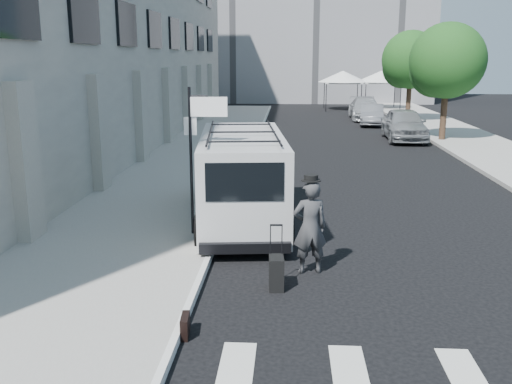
# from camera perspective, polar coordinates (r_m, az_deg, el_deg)

# --- Properties ---
(ground) EXTENTS (120.00, 120.00, 0.00)m
(ground) POSITION_cam_1_polar(r_m,az_deg,el_deg) (10.82, 4.71, -10.23)
(ground) COLOR black
(ground) RESTS_ON ground
(sidewalk_left) EXTENTS (4.50, 48.00, 0.15)m
(sidewalk_left) POSITION_cam_1_polar(r_m,az_deg,el_deg) (26.55, -5.24, 4.12)
(sidewalk_left) COLOR gray
(sidewalk_left) RESTS_ON ground
(sidewalk_right) EXTENTS (4.00, 56.00, 0.15)m
(sidewalk_right) POSITION_cam_1_polar(r_m,az_deg,el_deg) (31.60, 20.53, 4.81)
(sidewalk_right) COLOR gray
(sidewalk_right) RESTS_ON ground
(building_left) EXTENTS (10.00, 44.00, 12.00)m
(building_left) POSITION_cam_1_polar(r_m,az_deg,el_deg) (30.12, -19.22, 15.87)
(building_left) COLOR gray
(building_left) RESTS_ON ground
(sign_pole) EXTENTS (1.03, 0.07, 3.50)m
(sign_pole) POSITION_cam_1_polar(r_m,az_deg,el_deg) (13.38, -5.60, 6.15)
(sign_pole) COLOR black
(sign_pole) RESTS_ON sidewalk_left
(tree_near) EXTENTS (3.80, 3.83, 6.03)m
(tree_near) POSITION_cam_1_polar(r_m,az_deg,el_deg) (31.06, 18.34, 12.08)
(tree_near) COLOR black
(tree_near) RESTS_ON ground
(tree_far) EXTENTS (3.80, 3.83, 6.03)m
(tree_far) POSITION_cam_1_polar(r_m,az_deg,el_deg) (39.83, 15.03, 12.44)
(tree_far) COLOR black
(tree_far) RESTS_ON ground
(tent_left) EXTENTS (4.00, 4.00, 3.20)m
(tent_left) POSITION_cam_1_polar(r_m,az_deg,el_deg) (48.13, 8.68, 11.32)
(tent_left) COLOR black
(tent_left) RESTS_ON ground
(tent_right) EXTENTS (4.00, 4.00, 3.20)m
(tent_right) POSITION_cam_1_polar(r_m,az_deg,el_deg) (49.01, 12.42, 11.20)
(tent_right) COLOR black
(tent_right) RESTS_ON ground
(businessman) EXTENTS (0.78, 0.59, 1.93)m
(businessman) POSITION_cam_1_polar(r_m,az_deg,el_deg) (11.58, 5.41, -3.54)
(businessman) COLOR #363638
(businessman) RESTS_ON ground
(briefcase) EXTENTS (0.16, 0.45, 0.34)m
(briefcase) POSITION_cam_1_polar(r_m,az_deg,el_deg) (9.33, -7.11, -13.15)
(briefcase) COLOR black
(briefcase) RESTS_ON ground
(suitcase) EXTENTS (0.30, 0.46, 1.22)m
(suitcase) POSITION_cam_1_polar(r_m,az_deg,el_deg) (10.94, 2.05, -8.07)
(suitcase) COLOR black
(suitcase) RESTS_ON ground
(cargo_van) EXTENTS (2.72, 6.50, 2.38)m
(cargo_van) POSITION_cam_1_polar(r_m,az_deg,el_deg) (15.00, -1.40, 1.48)
(cargo_van) COLOR silver
(cargo_van) RESTS_ON ground
(parked_car_a) EXTENTS (2.15, 5.03, 1.69)m
(parked_car_a) POSITION_cam_1_polar(r_m,az_deg,el_deg) (31.25, 14.60, 6.57)
(parked_car_a) COLOR gray
(parked_car_a) RESTS_ON ground
(parked_car_b) EXTENTS (1.93, 4.23, 1.35)m
(parked_car_b) POSITION_cam_1_polar(r_m,az_deg,el_deg) (37.89, 11.51, 7.59)
(parked_car_b) COLOR slate
(parked_car_b) RESTS_ON ground
(parked_car_c) EXTENTS (2.19, 5.19, 1.50)m
(parked_car_c) POSITION_cam_1_polar(r_m,az_deg,el_deg) (41.27, 10.86, 8.18)
(parked_car_c) COLOR #9DA1A5
(parked_car_c) RESTS_ON ground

